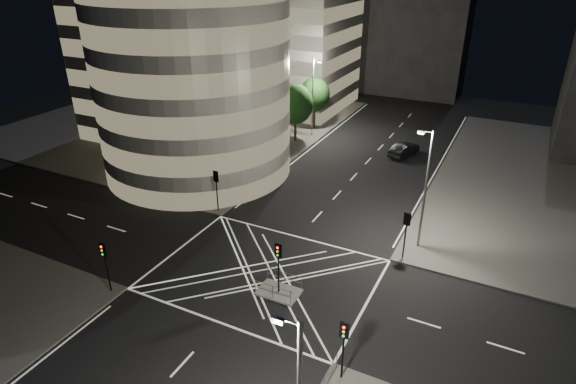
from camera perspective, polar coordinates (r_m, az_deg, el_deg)
The scene contains 22 objects.
ground at distance 37.03m, azimuth -2.79°, elevation -9.71°, with size 120.00×120.00×0.00m, color black.
sidewalk_far_left at distance 72.18m, azimuth -12.61°, elevation 8.17°, with size 42.00×42.00×0.15m, color #4A4845.
central_island at distance 35.16m, azimuth -1.10°, elevation -11.77°, with size 3.00×2.00×0.15m, color slate.
office_tower_curved at distance 57.94m, azimuth -12.40°, elevation 16.68°, with size 30.00×29.00×27.20m.
office_block_rear at distance 78.10m, azimuth -2.02°, elevation 18.46°, with size 24.00×16.00×22.00m, color gray.
building_far_end at distance 87.02m, azimuth 14.37°, elevation 17.08°, with size 18.00×8.00×18.00m, color black.
tree_a at distance 46.49m, azimuth -8.85°, elevation 4.49°, with size 4.58×4.58×7.22m.
tree_b at distance 51.29m, azimuth -5.00°, elevation 6.34°, with size 4.26×4.26×6.65m.
tree_c at distance 55.99m, azimuth -1.81°, elevation 8.88°, with size 4.17×4.17×7.27m.
tree_d at distance 61.12m, azimuth 0.89°, elevation 10.34°, with size 4.39×4.39×7.35m.
tree_e at distance 66.43m, azimuth 3.19°, elevation 11.45°, with size 4.07×4.07×7.00m.
traffic_signal_fl at distance 44.65m, azimuth -8.50°, elevation 1.03°, with size 0.55×0.22×4.00m.
traffic_signal_nl at distance 35.89m, azimuth -20.89°, elevation -7.33°, with size 0.55×0.22×4.00m.
traffic_signal_fr at distance 38.29m, azimuth 13.84°, elevation -4.03°, with size 0.55×0.22×4.00m.
traffic_signal_nr at distance 27.56m, azimuth 6.62°, elevation -17.03°, with size 0.55×0.22×4.00m.
traffic_signal_island at distance 33.49m, azimuth -1.15°, elevation -7.94°, with size 0.55×0.22×4.00m.
street_lamp_left_near at distance 47.96m, azimuth -5.82°, elevation 6.39°, with size 1.25×0.25×10.00m.
street_lamp_left_far at distance 63.17m, azimuth 2.99°, elevation 11.38°, with size 1.25×0.25×10.00m.
street_lamp_right_far at distance 38.93m, azimuth 15.94°, elevation 0.60°, with size 1.25×0.25×10.00m.
railing_island_south at distance 34.16m, azimuth -1.83°, elevation -11.77°, with size 2.80×0.06×1.10m, color slate.
railing_island_north at distance 35.42m, azimuth -0.43°, elevation -10.17°, with size 2.80×0.06×1.10m, color slate.
sedan at distance 59.63m, azimuth 13.60°, elevation 4.95°, with size 1.67×4.79×1.58m, color black.
Camera 1 is at (15.01, -25.95, 21.74)m, focal length 30.00 mm.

